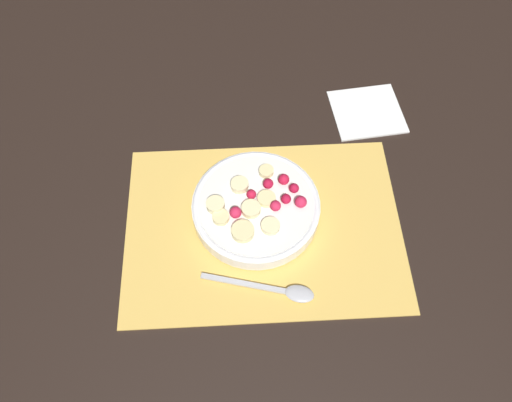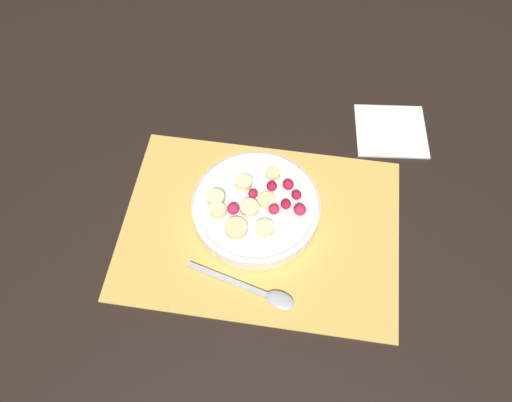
{
  "view_description": "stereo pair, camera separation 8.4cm",
  "coord_description": "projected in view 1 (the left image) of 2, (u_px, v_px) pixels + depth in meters",
  "views": [
    {
      "loc": [
        -0.03,
        -0.4,
        0.77
      ],
      "look_at": [
        -0.01,
        0.03,
        0.04
      ],
      "focal_mm": 35.0,
      "sensor_mm": 36.0,
      "label": 1
    },
    {
      "loc": [
        0.05,
        -0.39,
        0.77
      ],
      "look_at": [
        -0.01,
        0.03,
        0.04
      ],
      "focal_mm": 35.0,
      "sensor_mm": 36.0,
      "label": 2
    }
  ],
  "objects": [
    {
      "name": "ground_plane",
      "position": [
        263.0,
        227.0,
        0.87
      ],
      "size": [
        3.0,
        3.0,
        0.0
      ],
      "primitive_type": "plane",
      "color": "black"
    },
    {
      "name": "fruit_bowl",
      "position": [
        256.0,
        207.0,
        0.86
      ],
      "size": [
        0.22,
        0.22,
        0.05
      ],
      "color": "white",
      "rests_on": "placemat"
    },
    {
      "name": "spoon",
      "position": [
        281.0,
        290.0,
        0.8
      ],
      "size": [
        0.19,
        0.06,
        0.01
      ],
      "rotation": [
        0.0,
        0.0,
        6.03
      ],
      "color": "#B2B2B7",
      "rests_on": "placemat"
    },
    {
      "name": "napkin",
      "position": [
        367.0,
        111.0,
        1.0
      ],
      "size": [
        0.15,
        0.14,
        0.01
      ],
      "color": "white",
      "rests_on": "ground_plane"
    },
    {
      "name": "placemat",
      "position": [
        263.0,
        226.0,
        0.87
      ],
      "size": [
        0.48,
        0.34,
        0.01
      ],
      "color": "#E0B251",
      "rests_on": "ground_plane"
    }
  ]
}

